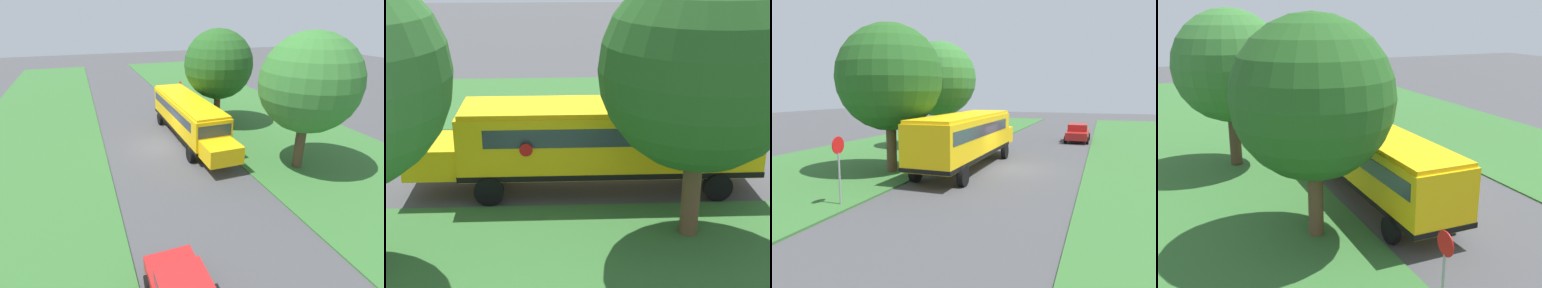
% 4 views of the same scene
% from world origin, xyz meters
% --- Properties ---
extents(ground_plane, '(120.00, 120.00, 0.00)m').
position_xyz_m(ground_plane, '(0.00, 0.00, 0.00)').
color(ground_plane, '#424244').
extents(grass_verge, '(12.00, 80.00, 0.08)m').
position_xyz_m(grass_verge, '(-10.00, 0.00, 0.04)').
color(grass_verge, '#33662D').
rests_on(grass_verge, ground).
extents(school_bus, '(2.84, 12.42, 3.16)m').
position_xyz_m(school_bus, '(-2.42, -0.76, 1.92)').
color(school_bus, yellow).
rests_on(school_bus, ground).
extents(car_red_nearest, '(2.02, 4.40, 1.56)m').
position_xyz_m(car_red_nearest, '(2.80, 13.76, 0.88)').
color(car_red_nearest, '#B21E1E').
rests_on(car_red_nearest, ground).
extents(oak_tree_beside_bus, '(5.72, 5.72, 8.04)m').
position_xyz_m(oak_tree_beside_bus, '(-6.05, -3.06, 5.14)').
color(oak_tree_beside_bus, brown).
rests_on(oak_tree_beside_bus, ground).
extents(oak_tree_roadside_mid, '(5.78, 5.78, 8.29)m').
position_xyz_m(oak_tree_roadside_mid, '(-7.13, 6.27, 5.43)').
color(oak_tree_roadside_mid, '#4C3826').
rests_on(oak_tree_roadside_mid, ground).
extents(stop_sign, '(0.08, 0.68, 2.74)m').
position_xyz_m(stop_sign, '(-4.60, -9.23, 1.74)').
color(stop_sign, gray).
rests_on(stop_sign, ground).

